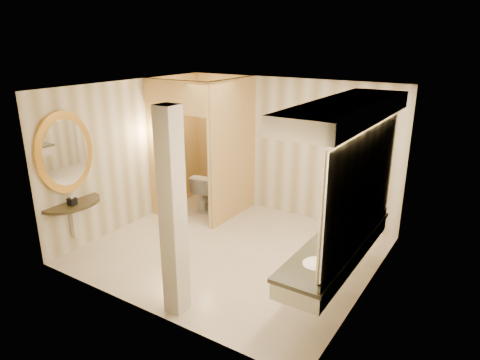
# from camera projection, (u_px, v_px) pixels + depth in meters

# --- Properties ---
(floor) EXTENTS (4.50, 4.50, 0.00)m
(floor) POSITION_uv_depth(u_px,v_px,m) (232.00, 250.00, 7.21)
(floor) COLOR silver
(floor) RESTS_ON ground
(ceiling) EXTENTS (4.50, 4.50, 0.00)m
(ceiling) POSITION_uv_depth(u_px,v_px,m) (230.00, 88.00, 6.36)
(ceiling) COLOR silver
(ceiling) RESTS_ON wall_back
(wall_back) EXTENTS (4.50, 0.02, 2.70)m
(wall_back) POSITION_uv_depth(u_px,v_px,m) (288.00, 148.00, 8.38)
(wall_back) COLOR silver
(wall_back) RESTS_ON floor
(wall_front) EXTENTS (4.50, 0.02, 2.70)m
(wall_front) POSITION_uv_depth(u_px,v_px,m) (139.00, 216.00, 5.19)
(wall_front) COLOR silver
(wall_front) RESTS_ON floor
(wall_left) EXTENTS (0.02, 4.00, 2.70)m
(wall_left) POSITION_uv_depth(u_px,v_px,m) (131.00, 154.00, 7.94)
(wall_left) COLOR silver
(wall_left) RESTS_ON floor
(wall_right) EXTENTS (0.02, 4.00, 2.70)m
(wall_right) POSITION_uv_depth(u_px,v_px,m) (373.00, 202.00, 5.63)
(wall_right) COLOR silver
(wall_right) RESTS_ON floor
(toilet_closet) EXTENTS (1.50, 1.55, 2.70)m
(toilet_closet) POSITION_uv_depth(u_px,v_px,m) (211.00, 150.00, 8.12)
(toilet_closet) COLOR #D8B671
(toilet_closet) RESTS_ON floor
(wall_sconce) EXTENTS (0.14, 0.14, 0.42)m
(wall_sconce) POSITION_uv_depth(u_px,v_px,m) (158.00, 132.00, 7.99)
(wall_sconce) COLOR #C0873D
(wall_sconce) RESTS_ON toilet_closet
(vanity) EXTENTS (0.75, 2.79, 2.09)m
(vanity) POSITION_uv_depth(u_px,v_px,m) (344.00, 187.00, 5.36)
(vanity) COLOR beige
(vanity) RESTS_ON floor
(console_shelf) EXTENTS (1.01, 1.01, 1.96)m
(console_shelf) POSITION_uv_depth(u_px,v_px,m) (67.00, 174.00, 6.80)
(console_shelf) COLOR black
(console_shelf) RESTS_ON floor
(pillar) EXTENTS (0.25, 0.25, 2.70)m
(pillar) POSITION_uv_depth(u_px,v_px,m) (173.00, 215.00, 5.23)
(pillar) COLOR beige
(pillar) RESTS_ON floor
(tissue_box) EXTENTS (0.14, 0.14, 0.12)m
(tissue_box) POSITION_uv_depth(u_px,v_px,m) (72.00, 202.00, 6.79)
(tissue_box) COLOR black
(tissue_box) RESTS_ON console_shelf
(toilet) EXTENTS (0.54, 0.82, 0.78)m
(toilet) POSITION_uv_depth(u_px,v_px,m) (208.00, 191.00, 8.86)
(toilet) COLOR white
(toilet) RESTS_ON floor
(soap_bottle_a) EXTENTS (0.07, 0.07, 0.13)m
(soap_bottle_a) POSITION_uv_depth(u_px,v_px,m) (322.00, 241.00, 5.47)
(soap_bottle_a) COLOR beige
(soap_bottle_a) RESTS_ON vanity
(soap_bottle_b) EXTENTS (0.13, 0.13, 0.13)m
(soap_bottle_b) POSITION_uv_depth(u_px,v_px,m) (338.00, 231.00, 5.75)
(soap_bottle_b) COLOR silver
(soap_bottle_b) RESTS_ON vanity
(soap_bottle_c) EXTENTS (0.09, 0.09, 0.18)m
(soap_bottle_c) POSITION_uv_depth(u_px,v_px,m) (329.00, 242.00, 5.38)
(soap_bottle_c) COLOR #C6B28C
(soap_bottle_c) RESTS_ON vanity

